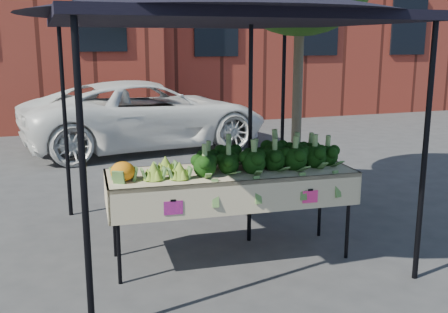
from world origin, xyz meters
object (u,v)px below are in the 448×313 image
at_px(table, 231,215).
at_px(street_tree, 298,57).
at_px(vehicle, 144,24).
at_px(canopy, 216,117).

xyz_separation_m(table, street_tree, (1.57, 1.71, 1.48)).
distance_m(table, vehicle, 6.16).
distance_m(table, canopy, 1.02).
distance_m(canopy, street_tree, 2.10).
relative_size(table, canopy, 0.78).
bearing_deg(canopy, vehicle, 86.95).
bearing_deg(canopy, table, -89.49).
xyz_separation_m(canopy, vehicle, (0.29, 5.37, 1.10)).
relative_size(table, vehicle, 0.50).
bearing_deg(street_tree, canopy, -141.12).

